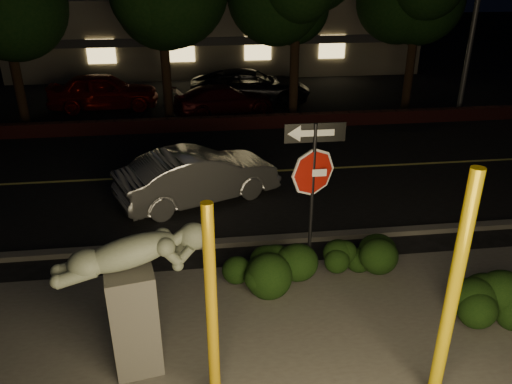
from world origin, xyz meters
TOP-DOWN VIEW (x-y plane):
  - ground at (0.00, 10.00)m, footprint 90.00×90.00m
  - patio at (0.00, -1.00)m, footprint 14.00×6.00m
  - road at (0.00, 7.00)m, footprint 80.00×8.00m
  - lane_marking at (0.00, 7.00)m, footprint 80.00×0.12m
  - curb at (0.00, 2.90)m, footprint 80.00×0.25m
  - brick_wall at (0.00, 11.30)m, footprint 40.00×0.35m
  - parking_lot at (0.00, 17.00)m, footprint 40.00×12.00m
  - building at (0.00, 24.99)m, footprint 22.00×10.20m
  - yellow_pole_left at (-1.43, -1.37)m, footprint 0.16×0.16m
  - yellow_pole_right at (1.67, -1.76)m, footprint 0.18×0.18m
  - signpost at (0.55, 1.40)m, footprint 1.09×0.07m
  - sculpture at (-2.53, -0.55)m, footprint 2.21×0.95m
  - hedge_center at (-0.23, 1.25)m, footprint 2.12×1.46m
  - hedge_right at (1.61, 1.40)m, footprint 1.66×1.22m
  - hedge_far_right at (3.50, -0.14)m, footprint 1.50×1.01m
  - silver_sedan at (-1.49, 5.31)m, footprint 4.43×2.97m
  - parked_car_red at (-5.24, 14.84)m, footprint 4.57×2.01m
  - parked_car_darkred at (-0.26, 13.35)m, footprint 4.44×2.72m
  - parked_car_dark at (1.03, 15.04)m, footprint 5.39×2.74m

SIDE VIEW (x-z plane):
  - ground at x=0.00m, z-range 0.00..0.00m
  - road at x=0.00m, z-range 0.00..0.01m
  - parking_lot at x=0.00m, z-range 0.00..0.01m
  - patio at x=0.00m, z-range 0.00..0.02m
  - lane_marking at x=0.00m, z-range 0.02..0.02m
  - curb at x=0.00m, z-range 0.00..0.12m
  - brick_wall at x=0.00m, z-range 0.00..0.50m
  - hedge_right at x=1.61m, z-range 0.00..0.97m
  - hedge_far_right at x=3.50m, z-range 0.00..1.00m
  - hedge_center at x=-0.23m, z-range 0.00..1.01m
  - parked_car_darkred at x=-0.26m, z-range 0.00..1.20m
  - silver_sedan at x=-1.49m, z-range 0.00..1.38m
  - parked_car_dark at x=1.03m, z-range 0.00..1.46m
  - parked_car_red at x=-5.24m, z-range 0.00..1.53m
  - sculpture at x=-2.53m, z-range 0.27..2.63m
  - yellow_pole_left at x=-1.43m, z-range 0.00..3.16m
  - yellow_pole_right at x=1.67m, z-range 0.00..3.59m
  - building at x=0.00m, z-range 0.00..4.00m
  - signpost at x=0.55m, z-range 0.68..3.88m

